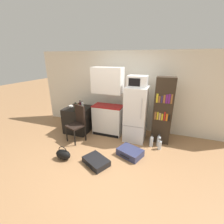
# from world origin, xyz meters

# --- Properties ---
(ground_plane) EXTENTS (24.00, 24.00, 0.00)m
(ground_plane) POSITION_xyz_m (0.00, 0.00, 0.00)
(ground_plane) COLOR #A3754C
(wall_back) EXTENTS (6.40, 0.10, 2.40)m
(wall_back) POSITION_xyz_m (0.20, 2.00, 1.20)
(wall_back) COLOR silver
(wall_back) RESTS_ON ground_plane
(side_table) EXTENTS (0.71, 0.76, 0.77)m
(side_table) POSITION_xyz_m (-1.33, 1.22, 0.38)
(side_table) COLOR black
(side_table) RESTS_ON ground_plane
(kitchen_hutch) EXTENTS (0.87, 0.47, 1.96)m
(kitchen_hutch) POSITION_xyz_m (-0.41, 1.37, 0.91)
(kitchen_hutch) COLOR white
(kitchen_hutch) RESTS_ON ground_plane
(refrigerator) EXTENTS (0.57, 0.62, 1.50)m
(refrigerator) POSITION_xyz_m (0.43, 1.30, 0.75)
(refrigerator) COLOR white
(refrigerator) RESTS_ON ground_plane
(microwave) EXTENTS (0.48, 0.41, 0.28)m
(microwave) POSITION_xyz_m (0.43, 1.30, 1.64)
(microwave) COLOR silver
(microwave) RESTS_ON refrigerator
(bookshelf) EXTENTS (0.47, 0.35, 1.76)m
(bookshelf) POSITION_xyz_m (1.12, 1.43, 0.88)
(bookshelf) COLOR #2D2319
(bookshelf) RESTS_ON ground_plane
(bottle_green_tall) EXTENTS (0.09, 0.09, 0.25)m
(bottle_green_tall) POSITION_xyz_m (-1.21, 0.93, 0.88)
(bottle_green_tall) COLOR #1E6028
(bottle_green_tall) RESTS_ON side_table
(bottle_wine_dark) EXTENTS (0.06, 0.06, 0.28)m
(bottle_wine_dark) POSITION_xyz_m (-1.15, 1.08, 0.89)
(bottle_wine_dark) COLOR black
(bottle_wine_dark) RESTS_ON side_table
(bottle_clear_short) EXTENTS (0.08, 0.08, 0.22)m
(bottle_clear_short) POSITION_xyz_m (-1.18, 1.24, 0.86)
(bottle_clear_short) COLOR silver
(bottle_clear_short) RESTS_ON side_table
(bottle_amber_beer) EXTENTS (0.08, 0.08, 0.17)m
(bottle_amber_beer) POSITION_xyz_m (-1.26, 1.17, 0.84)
(bottle_amber_beer) COLOR brown
(bottle_amber_beer) RESTS_ON side_table
(bowl) EXTENTS (0.13, 0.13, 0.04)m
(bowl) POSITION_xyz_m (-1.59, 1.23, 0.79)
(bowl) COLOR silver
(bowl) RESTS_ON side_table
(chair) EXTENTS (0.52, 0.52, 1.00)m
(chair) POSITION_xyz_m (-1.04, 0.72, 0.58)
(chair) COLOR black
(chair) RESTS_ON ground_plane
(suitcase_large_flat) EXTENTS (0.67, 0.60, 0.13)m
(suitcase_large_flat) POSITION_xyz_m (-0.13, -0.08, 0.07)
(suitcase_large_flat) COLOR black
(suitcase_large_flat) RESTS_ON ground_plane
(suitcase_small_flat) EXTENTS (0.66, 0.58, 0.17)m
(suitcase_small_flat) POSITION_xyz_m (0.50, 0.47, 0.08)
(suitcase_small_flat) COLOR navy
(suitcase_small_flat) RESTS_ON ground_plane
(handbag) EXTENTS (0.36, 0.20, 0.33)m
(handbag) POSITION_xyz_m (-0.91, -0.18, 0.12)
(handbag) COLOR black
(handbag) RESTS_ON ground_plane
(water_bottle_front) EXTENTS (0.10, 0.10, 0.34)m
(water_bottle_front) POSITION_xyz_m (1.11, 1.13, 0.14)
(water_bottle_front) COLOR silver
(water_bottle_front) RESTS_ON ground_plane
(water_bottle_middle) EXTENTS (0.09, 0.09, 0.34)m
(water_bottle_middle) POSITION_xyz_m (0.93, 1.05, 0.14)
(water_bottle_middle) COLOR silver
(water_bottle_middle) RESTS_ON ground_plane
(water_bottle_back) EXTENTS (0.09, 0.09, 0.29)m
(water_bottle_back) POSITION_xyz_m (1.14, 0.98, 0.12)
(water_bottle_back) COLOR silver
(water_bottle_back) RESTS_ON ground_plane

